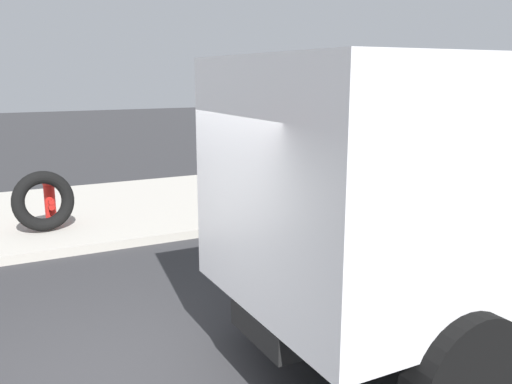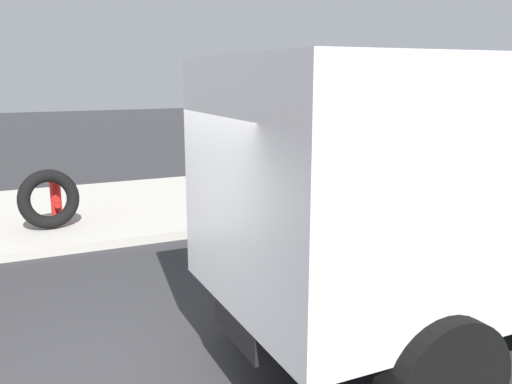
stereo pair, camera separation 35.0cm
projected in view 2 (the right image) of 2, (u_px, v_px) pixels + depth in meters
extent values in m
plane|color=#2D2D30|center=(98.00, 383.00, 5.06)|extent=(80.00, 80.00, 0.00)
cube|color=#ADA89E|center=(47.00, 215.00, 10.81)|extent=(36.00, 5.00, 0.15)
cylinder|color=red|center=(56.00, 203.00, 9.96)|extent=(0.19, 0.19, 0.73)
sphere|color=red|center=(54.00, 180.00, 9.87)|extent=(0.22, 0.22, 0.22)
cylinder|color=red|center=(57.00, 200.00, 9.79)|extent=(0.09, 0.15, 0.09)
cylinder|color=red|center=(55.00, 196.00, 10.10)|extent=(0.09, 0.15, 0.09)
cylinder|color=red|center=(57.00, 205.00, 9.81)|extent=(0.10, 0.15, 0.10)
torus|color=black|center=(49.00, 199.00, 9.50)|extent=(1.09, 0.48, 1.07)
cube|color=silver|center=(335.00, 182.00, 4.82)|extent=(2.01, 2.51, 2.20)
cylinder|color=black|center=(443.00, 383.00, 4.09)|extent=(1.10, 0.30, 1.10)
cylinder|color=black|center=(287.00, 274.00, 6.30)|extent=(1.10, 0.30, 1.10)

